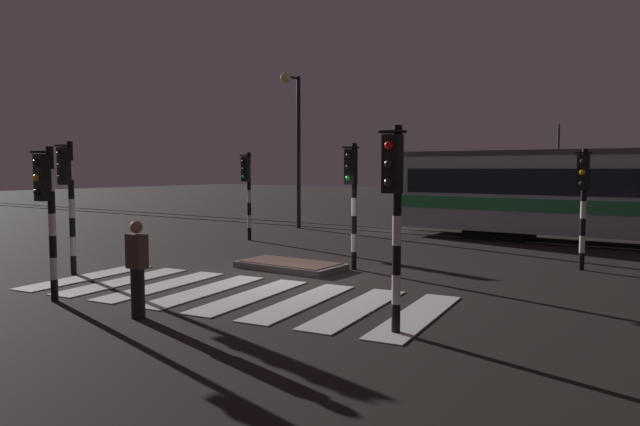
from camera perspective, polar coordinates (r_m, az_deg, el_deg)
ground_plane at (r=14.16m, az=-2.79°, el=-6.28°), size 120.00×120.00×0.00m
rail_near at (r=22.94m, az=12.69°, el=-2.25°), size 80.00×0.12×0.03m
rail_far at (r=24.27m, az=13.95°, el=-1.91°), size 80.00×0.12×0.03m
crosswalk_zebra at (r=12.52m, az=-8.96°, el=-7.71°), size 9.28×4.74×0.02m
traffic_island at (r=15.40m, az=-2.88°, el=-5.08°), size 2.78×1.38×0.18m
traffic_light_kerb_mid_left at (r=12.53m, az=-24.95°, el=1.14°), size 0.36×0.42×3.03m
traffic_light_median_centre at (r=15.02m, az=3.15°, el=2.56°), size 0.36×0.42×3.25m
traffic_light_corner_far_left at (r=21.34m, az=-7.06°, el=2.96°), size 0.36×0.42×3.19m
traffic_light_corner_near_right at (r=9.19m, az=7.23°, el=1.51°), size 0.36×0.42×3.28m
traffic_light_corner_far_right at (r=16.33m, az=24.14°, el=2.00°), size 0.36×0.42×3.11m
traffic_light_corner_near_left at (r=15.55m, az=-23.25°, el=2.32°), size 0.36×0.42×3.27m
street_lamp_trackside_left at (r=25.43m, az=-2.45°, el=7.99°), size 0.44×1.21×6.58m
tram at (r=22.04m, az=28.07°, el=1.60°), size 16.17×2.58×4.15m
pedestrian_waiting_at_kerb at (r=10.74m, az=-17.29°, el=-5.16°), size 0.36×0.24×1.71m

